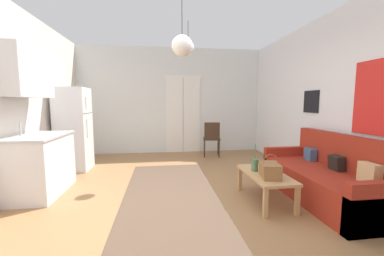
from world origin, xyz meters
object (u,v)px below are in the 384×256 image
at_px(coffee_table, 265,177).
at_px(pendant_lamp_near, 182,46).
at_px(accent_chair, 212,137).
at_px(handbag, 270,170).
at_px(bamboo_vase, 255,165).
at_px(pendant_lamp_far, 188,47).
at_px(couch, 327,179).
at_px(refrigerator, 74,129).

bearing_deg(coffee_table, pendant_lamp_near, -168.59).
bearing_deg(accent_chair, handbag, 102.21).
bearing_deg(bamboo_vase, accent_chair, 91.02).
bearing_deg(pendant_lamp_near, handbag, 2.38).
relative_size(coffee_table, accent_chair, 1.11).
height_order(accent_chair, pendant_lamp_far, pendant_lamp_far).
relative_size(coffee_table, bamboo_vase, 2.48).
distance_m(bamboo_vase, pendant_lamp_far, 2.37).
xyz_separation_m(couch, accent_chair, (-1.06, 2.73, 0.22)).
bearing_deg(handbag, bamboo_vase, 104.30).
bearing_deg(refrigerator, pendant_lamp_far, -15.89).
xyz_separation_m(couch, pendant_lamp_far, (-1.82, 1.38, 2.07)).
bearing_deg(couch, pendant_lamp_near, -174.55).
height_order(handbag, pendant_lamp_near, pendant_lamp_near).
bearing_deg(couch, coffee_table, 177.70).
height_order(bamboo_vase, handbag, bamboo_vase).
distance_m(refrigerator, pendant_lamp_far, 2.79).
bearing_deg(refrigerator, accent_chair, 13.28).
bearing_deg(bamboo_vase, couch, -8.63).
distance_m(couch, pendant_lamp_far, 3.08).
relative_size(couch, pendant_lamp_far, 3.37).
bearing_deg(accent_chair, coffee_table, 102.96).
bearing_deg(pendant_lamp_near, bamboo_vase, 18.42).
bearing_deg(accent_chair, pendant_lamp_far, 70.54).
bearing_deg(pendant_lamp_near, accent_chair, 70.94).
bearing_deg(bamboo_vase, handbag, -75.70).
height_order(coffee_table, pendant_lamp_far, pendant_lamp_far).
xyz_separation_m(coffee_table, pendant_lamp_near, (-1.16, -0.23, 1.66)).
bearing_deg(couch, bamboo_vase, 171.37).
bearing_deg(coffee_table, pendant_lamp_far, 123.91).
relative_size(couch, coffee_table, 1.99).
xyz_separation_m(couch, bamboo_vase, (-1.02, 0.15, 0.20)).
bearing_deg(couch, pendant_lamp_far, 142.72).
bearing_deg(accent_chair, bamboo_vase, 100.78).
xyz_separation_m(coffee_table, handbag, (-0.03, -0.19, 0.15)).
height_order(accent_chair, pendant_lamp_near, pendant_lamp_near).
relative_size(handbag, accent_chair, 0.41).
xyz_separation_m(handbag, pendant_lamp_near, (-1.14, -0.05, 1.50)).
bearing_deg(couch, handbag, -170.88).
bearing_deg(coffee_table, bamboo_vase, 131.78).
distance_m(accent_chair, pendant_lamp_far, 2.41).
bearing_deg(bamboo_vase, coffee_table, -48.22).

